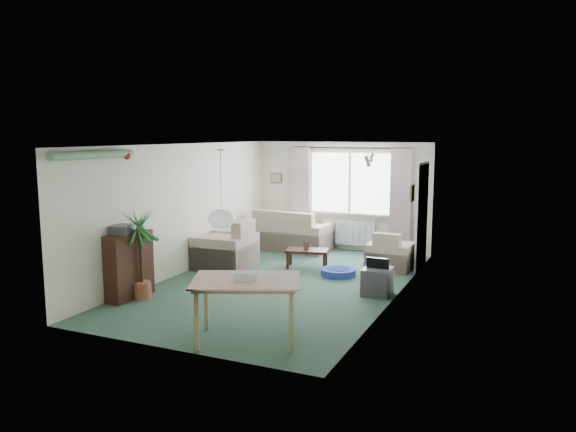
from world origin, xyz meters
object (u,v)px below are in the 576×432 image
at_px(armchair_corner, 391,250).
at_px(tv_cube, 377,281).
at_px(bookshelf, 129,266).
at_px(pet_bed, 338,272).
at_px(houseplant, 141,254).
at_px(dining_table, 246,311).
at_px(sofa, 291,229).
at_px(armchair_left, 225,243).
at_px(coffee_table, 307,259).

height_order(armchair_corner, tv_cube, armchair_corner).
relative_size(bookshelf, pet_bed, 1.62).
height_order(bookshelf, tv_cube, bookshelf).
height_order(houseplant, dining_table, houseplant).
height_order(dining_table, pet_bed, dining_table).
relative_size(sofa, armchair_corner, 2.19).
xyz_separation_m(houseplant, pet_bed, (2.38, 2.61, -0.66)).
height_order(armchair_corner, armchair_left, armchair_left).
bearing_deg(armchair_corner, dining_table, 82.20).
bearing_deg(pet_bed, dining_table, -90.19).
distance_m(coffee_table, tv_cube, 2.13).
bearing_deg(coffee_table, pet_bed, -23.78).
distance_m(tv_cube, pet_bed, 1.34).
bearing_deg(houseplant, armchair_corner, 48.41).
bearing_deg(houseplant, dining_table, -21.40).
relative_size(armchair_corner, coffee_table, 1.02).
xyz_separation_m(armchair_corner, dining_table, (-0.76, -4.45, 0.02)).
bearing_deg(sofa, houseplant, 84.94).
xyz_separation_m(bookshelf, houseplant, (0.19, 0.06, 0.20)).
distance_m(dining_table, tv_cube, 2.81).
xyz_separation_m(armchair_corner, bookshelf, (-3.32, -3.58, 0.16)).
bearing_deg(armchair_left, sofa, 164.72).
relative_size(sofa, bookshelf, 1.72).
relative_size(coffee_table, bookshelf, 0.77).
bearing_deg(sofa, pet_bed, 137.04).
height_order(bookshelf, pet_bed, bookshelf).
xyz_separation_m(sofa, houseplant, (-0.63, -4.42, 0.27)).
xyz_separation_m(sofa, bookshelf, (-0.82, -4.48, 0.07)).
bearing_deg(coffee_table, tv_cube, -35.76).
bearing_deg(armchair_left, armchair_corner, 109.29).
relative_size(armchair_corner, tv_cube, 1.70).
xyz_separation_m(armchair_corner, tv_cube, (0.22, -1.82, -0.15)).
bearing_deg(tv_cube, armchair_corner, 96.34).
distance_m(houseplant, tv_cube, 3.79).
distance_m(armchair_corner, dining_table, 4.51).
relative_size(dining_table, pet_bed, 1.91).
height_order(coffee_table, houseplant, houseplant).
xyz_separation_m(houseplant, tv_cube, (3.35, 1.70, -0.50)).
distance_m(sofa, houseplant, 4.48).
height_order(sofa, armchair_corner, sofa).
distance_m(houseplant, dining_table, 2.56).
bearing_deg(dining_table, sofa, 107.97).
relative_size(armchair_corner, pet_bed, 1.28).
distance_m(coffee_table, pet_bed, 0.83).
bearing_deg(dining_table, tv_cube, 69.48).
xyz_separation_m(armchair_corner, houseplant, (-3.12, -3.52, 0.35)).
distance_m(armchair_left, tv_cube, 3.27).
height_order(armchair_left, houseplant, houseplant).
xyz_separation_m(sofa, armchair_corner, (2.49, -0.90, -0.08)).
bearing_deg(bookshelf, dining_table, -17.31).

